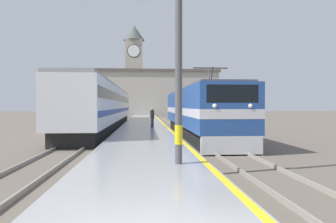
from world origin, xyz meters
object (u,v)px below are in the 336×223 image
object	(u,v)px
locomotive_train	(197,112)
passenger_train	(106,106)
person_on_platform	(152,117)
catenary_mast	(183,15)
clock_tower	(134,67)

from	to	relation	value
locomotive_train	passenger_train	world-z (taller)	locomotive_train
locomotive_train	person_on_platform	size ratio (longest dim) A/B	11.94
catenary_mast	person_on_platform	world-z (taller)	catenary_mast
locomotive_train	person_on_platform	distance (m)	4.87
locomotive_train	person_on_platform	bearing A→B (deg)	131.15
catenary_mast	person_on_platform	distance (m)	17.67
locomotive_train	person_on_platform	xyz separation A→B (m)	(-3.19, 3.64, -0.50)
locomotive_train	passenger_train	bearing A→B (deg)	129.06
clock_tower	catenary_mast	bearing A→B (deg)	-87.05
passenger_train	catenary_mast	world-z (taller)	catenary_mast
locomotive_train	catenary_mast	xyz separation A→B (m)	(-2.66, -13.62, 3.22)
locomotive_train	catenary_mast	world-z (taller)	catenary_mast
passenger_train	clock_tower	world-z (taller)	clock_tower
passenger_train	person_on_platform	size ratio (longest dim) A/B	20.82
passenger_train	clock_tower	xyz separation A→B (m)	(1.35, 47.13, 9.50)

